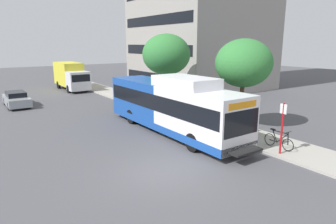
{
  "coord_description": "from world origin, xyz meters",
  "views": [
    {
      "loc": [
        -6.78,
        -10.05,
        5.54
      ],
      "look_at": [
        2.91,
        3.82,
        1.6
      ],
      "focal_mm": 31.62,
      "sensor_mm": 36.0,
      "label": 1
    }
  ],
  "objects_px": {
    "transit_bus": "(171,106)",
    "street_tree_near_stop": "(244,63)",
    "parked_car_far_lane": "(17,99)",
    "box_truck_background": "(71,75)",
    "bus_stop_sign_pole": "(282,125)",
    "bicycle_parked": "(279,141)",
    "street_tree_mid_block": "(166,55)"
  },
  "relations": [
    {
      "from": "box_truck_background",
      "to": "bicycle_parked",
      "type": "bearing_deg",
      "value": -85.11
    },
    {
      "from": "transit_bus",
      "to": "box_truck_background",
      "type": "relative_size",
      "value": 1.75
    },
    {
      "from": "transit_bus",
      "to": "street_tree_near_stop",
      "type": "bearing_deg",
      "value": -24.08
    },
    {
      "from": "street_tree_near_stop",
      "to": "box_truck_background",
      "type": "distance_m",
      "value": 23.74
    },
    {
      "from": "bus_stop_sign_pole",
      "to": "street_tree_near_stop",
      "type": "height_order",
      "value": "street_tree_near_stop"
    },
    {
      "from": "parked_car_far_lane",
      "to": "box_truck_background",
      "type": "xyz_separation_m",
      "value": [
        7.09,
        6.96,
        1.08
      ]
    },
    {
      "from": "transit_bus",
      "to": "bus_stop_sign_pole",
      "type": "distance_m",
      "value": 6.84
    },
    {
      "from": "bus_stop_sign_pole",
      "to": "bicycle_parked",
      "type": "xyz_separation_m",
      "value": [
        0.61,
        0.52,
        -1.09
      ]
    },
    {
      "from": "transit_bus",
      "to": "bicycle_parked",
      "type": "distance_m",
      "value": 6.66
    },
    {
      "from": "street_tree_near_stop",
      "to": "parked_car_far_lane",
      "type": "distance_m",
      "value": 20.05
    },
    {
      "from": "street_tree_mid_block",
      "to": "box_truck_background",
      "type": "bearing_deg",
      "value": 105.33
    },
    {
      "from": "bus_stop_sign_pole",
      "to": "bicycle_parked",
      "type": "bearing_deg",
      "value": 40.66
    },
    {
      "from": "street_tree_near_stop",
      "to": "parked_car_far_lane",
      "type": "bearing_deg",
      "value": 124.27
    },
    {
      "from": "bicycle_parked",
      "to": "parked_car_far_lane",
      "type": "xyz_separation_m",
      "value": [
        -9.44,
        20.39,
        0.1
      ]
    },
    {
      "from": "street_tree_mid_block",
      "to": "parked_car_far_lane",
      "type": "distance_m",
      "value": 14.02
    },
    {
      "from": "bus_stop_sign_pole",
      "to": "box_truck_background",
      "type": "distance_m",
      "value": 27.93
    },
    {
      "from": "bus_stop_sign_pole",
      "to": "box_truck_background",
      "type": "bearing_deg",
      "value": 93.55
    },
    {
      "from": "transit_bus",
      "to": "parked_car_far_lane",
      "type": "relative_size",
      "value": 2.72
    },
    {
      "from": "transit_bus",
      "to": "box_truck_background",
      "type": "height_order",
      "value": "transit_bus"
    },
    {
      "from": "bicycle_parked",
      "to": "transit_bus",
      "type": "bearing_deg",
      "value": 113.58
    },
    {
      "from": "bus_stop_sign_pole",
      "to": "box_truck_background",
      "type": "xyz_separation_m",
      "value": [
        -1.73,
        27.88,
        0.09
      ]
    },
    {
      "from": "transit_bus",
      "to": "street_tree_mid_block",
      "type": "bearing_deg",
      "value": 57.66
    },
    {
      "from": "street_tree_near_stop",
      "to": "bus_stop_sign_pole",
      "type": "bearing_deg",
      "value": -116.23
    },
    {
      "from": "bus_stop_sign_pole",
      "to": "bicycle_parked",
      "type": "distance_m",
      "value": 1.35
    },
    {
      "from": "street_tree_near_stop",
      "to": "bicycle_parked",
      "type": "bearing_deg",
      "value": -112.13
    },
    {
      "from": "parked_car_far_lane",
      "to": "transit_bus",
      "type": "bearing_deg",
      "value": -64.65
    },
    {
      "from": "bicycle_parked",
      "to": "street_tree_mid_block",
      "type": "bearing_deg",
      "value": 82.62
    },
    {
      "from": "bicycle_parked",
      "to": "street_tree_mid_block",
      "type": "relative_size",
      "value": 0.28
    },
    {
      "from": "transit_bus",
      "to": "street_tree_near_stop",
      "type": "distance_m",
      "value": 5.37
    },
    {
      "from": "bicycle_parked",
      "to": "parked_car_far_lane",
      "type": "relative_size",
      "value": 0.39
    },
    {
      "from": "transit_bus",
      "to": "bus_stop_sign_pole",
      "type": "xyz_separation_m",
      "value": [
        2.01,
        -6.54,
        -0.05
      ]
    },
    {
      "from": "transit_bus",
      "to": "box_truck_background",
      "type": "distance_m",
      "value": 21.34
    }
  ]
}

